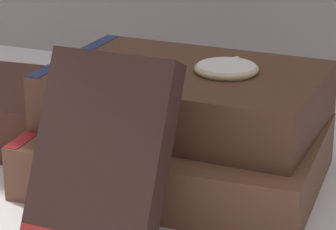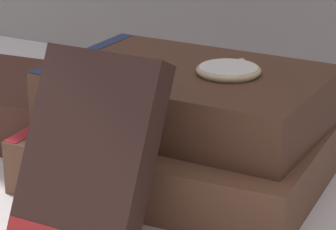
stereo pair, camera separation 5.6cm
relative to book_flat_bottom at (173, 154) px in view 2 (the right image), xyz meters
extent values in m
plane|color=silver|center=(-0.02, -0.04, -0.02)|extent=(3.00, 3.00, 0.00)
cube|color=brown|center=(0.01, 0.00, 0.00)|extent=(0.23, 0.17, 0.04)
cube|color=maroon|center=(-0.10, -0.01, 0.00)|extent=(0.02, 0.16, 0.04)
cube|color=#4C2D1E|center=(0.00, 0.02, 0.04)|extent=(0.21, 0.14, 0.05)
cube|color=navy|center=(-0.10, 0.02, 0.04)|extent=(0.01, 0.14, 0.05)
cube|color=#331E19|center=(0.00, -0.11, 0.04)|extent=(0.09, 0.08, 0.13)
cylinder|color=silver|center=(0.04, 0.02, 0.07)|extent=(0.05, 0.05, 0.01)
torus|color=tan|center=(0.04, 0.02, 0.07)|extent=(0.05, 0.05, 0.01)
sphere|color=tan|center=(0.04, 0.05, 0.07)|extent=(0.01, 0.01, 0.01)
torus|color=#ADADB2|center=(-0.05, 0.15, -0.02)|extent=(0.06, 0.06, 0.00)
torus|color=#ADADB2|center=(0.01, 0.14, -0.02)|extent=(0.06, 0.06, 0.00)
cylinder|color=#ADADB2|center=(-0.02, 0.14, -0.02)|extent=(0.02, 0.01, 0.00)
camera|label=1|loc=(0.22, -0.54, 0.25)|focal=85.00mm
camera|label=2|loc=(0.27, -0.52, 0.25)|focal=85.00mm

